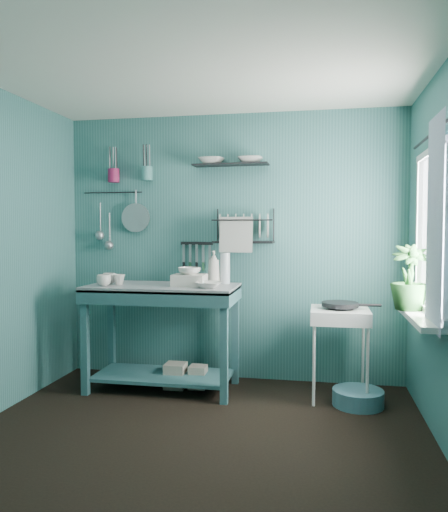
% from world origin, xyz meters
% --- Properties ---
extents(floor, '(3.20, 3.20, 0.00)m').
position_xyz_m(floor, '(0.00, 0.00, 0.00)').
color(floor, black).
rests_on(floor, ground).
extents(ceiling, '(3.20, 3.20, 0.00)m').
position_xyz_m(ceiling, '(0.00, 0.00, 2.50)').
color(ceiling, silver).
rests_on(ceiling, ground).
extents(wall_back, '(3.20, 0.00, 3.20)m').
position_xyz_m(wall_back, '(0.00, 1.50, 1.25)').
color(wall_back, '#336967').
rests_on(wall_back, ground).
extents(wall_front, '(3.20, 0.00, 3.20)m').
position_xyz_m(wall_front, '(0.00, -1.50, 1.25)').
color(wall_front, '#336967').
rests_on(wall_front, ground).
extents(work_counter, '(1.39, 0.83, 0.93)m').
position_xyz_m(work_counter, '(-0.54, 1.04, 0.46)').
color(work_counter, '#2F5E63').
rests_on(work_counter, floor).
extents(mug_left, '(0.12, 0.12, 0.10)m').
position_xyz_m(mug_left, '(-1.02, 0.88, 0.98)').
color(mug_left, beige).
rests_on(mug_left, work_counter).
extents(mug_mid, '(0.14, 0.14, 0.09)m').
position_xyz_m(mug_mid, '(-0.92, 0.98, 0.97)').
color(mug_mid, beige).
rests_on(mug_mid, work_counter).
extents(mug_right, '(0.17, 0.17, 0.10)m').
position_xyz_m(mug_right, '(-1.04, 1.04, 0.98)').
color(mug_right, beige).
rests_on(mug_right, work_counter).
extents(wash_tub, '(0.28, 0.22, 0.10)m').
position_xyz_m(wash_tub, '(-0.29, 1.02, 0.98)').
color(wash_tub, beige).
rests_on(wash_tub, work_counter).
extents(tub_bowl, '(0.20, 0.19, 0.06)m').
position_xyz_m(tub_bowl, '(-0.29, 1.02, 1.06)').
color(tub_bowl, beige).
rests_on(tub_bowl, wash_tub).
extents(soap_bottle, '(0.12, 0.12, 0.30)m').
position_xyz_m(soap_bottle, '(-0.12, 1.24, 1.08)').
color(soap_bottle, beige).
rests_on(soap_bottle, work_counter).
extents(water_bottle, '(0.09, 0.09, 0.28)m').
position_xyz_m(water_bottle, '(-0.02, 1.26, 1.07)').
color(water_bottle, silver).
rests_on(water_bottle, work_counter).
extents(counter_bowl, '(0.22, 0.22, 0.05)m').
position_xyz_m(counter_bowl, '(-0.09, 0.89, 0.95)').
color(counter_bowl, beige).
rests_on(counter_bowl, work_counter).
extents(hotplate_stand, '(0.51, 0.51, 0.76)m').
position_xyz_m(hotplate_stand, '(0.99, 1.05, 0.38)').
color(hotplate_stand, white).
rests_on(hotplate_stand, floor).
extents(frying_pan, '(0.30, 0.30, 0.03)m').
position_xyz_m(frying_pan, '(0.99, 1.05, 0.80)').
color(frying_pan, black).
rests_on(frying_pan, hotplate_stand).
extents(knife_strip, '(0.32, 0.04, 0.03)m').
position_xyz_m(knife_strip, '(-0.33, 1.47, 1.29)').
color(knife_strip, black).
rests_on(knife_strip, wall_back).
extents(dish_rack, '(0.55, 0.25, 0.32)m').
position_xyz_m(dish_rack, '(0.14, 1.37, 1.45)').
color(dish_rack, black).
rests_on(dish_rack, wall_back).
extents(upper_shelf, '(0.71, 0.20, 0.01)m').
position_xyz_m(upper_shelf, '(0.01, 1.40, 2.01)').
color(upper_shelf, black).
rests_on(upper_shelf, wall_back).
extents(shelf_bowl_left, '(0.25, 0.25, 0.06)m').
position_xyz_m(shelf_bowl_left, '(-0.17, 1.40, 2.10)').
color(shelf_bowl_left, beige).
rests_on(shelf_bowl_left, upper_shelf).
extents(shelf_bowl_right, '(0.23, 0.23, 0.06)m').
position_xyz_m(shelf_bowl_right, '(0.19, 1.40, 2.06)').
color(shelf_bowl_right, beige).
rests_on(shelf_bowl_right, upper_shelf).
extents(utensil_cup_magenta, '(0.11, 0.11, 0.13)m').
position_xyz_m(utensil_cup_magenta, '(-1.15, 1.42, 1.94)').
color(utensil_cup_magenta, '#931B49').
rests_on(utensil_cup_magenta, wall_back).
extents(utensil_cup_teal, '(0.11, 0.11, 0.13)m').
position_xyz_m(utensil_cup_teal, '(-0.81, 1.42, 1.95)').
color(utensil_cup_teal, teal).
rests_on(utensil_cup_teal, wall_back).
extents(colander, '(0.28, 0.03, 0.28)m').
position_xyz_m(colander, '(-0.94, 1.45, 1.53)').
color(colander, '#A3A6AB').
rests_on(colander, wall_back).
extents(ladle_outer, '(0.01, 0.01, 0.30)m').
position_xyz_m(ladle_outer, '(-1.31, 1.46, 1.53)').
color(ladle_outer, '#A3A6AB').
rests_on(ladle_outer, wall_back).
extents(ladle_inner, '(0.01, 0.01, 0.30)m').
position_xyz_m(ladle_inner, '(-1.21, 1.46, 1.43)').
color(ladle_inner, '#A3A6AB').
rests_on(ladle_inner, wall_back).
extents(hook_rail, '(0.60, 0.01, 0.01)m').
position_xyz_m(hook_rail, '(-1.18, 1.47, 1.78)').
color(hook_rail, black).
rests_on(hook_rail, wall_back).
extents(window_glass, '(0.00, 1.10, 1.10)m').
position_xyz_m(window_glass, '(1.59, 0.45, 1.40)').
color(window_glass, white).
rests_on(window_glass, wall_right).
extents(windowsill, '(0.16, 0.95, 0.04)m').
position_xyz_m(windowsill, '(1.50, 0.45, 0.81)').
color(windowsill, white).
rests_on(windowsill, wall_right).
extents(curtain, '(0.00, 1.35, 1.35)m').
position_xyz_m(curtain, '(1.52, 0.15, 1.45)').
color(curtain, silver).
rests_on(curtain, wall_right).
extents(curtain_rod, '(0.02, 1.05, 0.02)m').
position_xyz_m(curtain_rod, '(1.54, 0.45, 2.05)').
color(curtain_rod, black).
rests_on(curtain_rod, wall_right).
extents(potted_plant, '(0.28, 0.28, 0.48)m').
position_xyz_m(potted_plant, '(1.46, 0.65, 1.07)').
color(potted_plant, '#245B24').
rests_on(potted_plant, windowsill).
extents(storage_tin_large, '(0.18, 0.18, 0.22)m').
position_xyz_m(storage_tin_large, '(-0.44, 1.09, 0.11)').
color(storage_tin_large, gray).
rests_on(storage_tin_large, floor).
extents(storage_tin_small, '(0.15, 0.15, 0.20)m').
position_xyz_m(storage_tin_small, '(-0.24, 1.12, 0.10)').
color(storage_tin_small, gray).
rests_on(storage_tin_small, floor).
extents(floor_basin, '(0.41, 0.41, 0.13)m').
position_xyz_m(floor_basin, '(1.13, 0.92, 0.07)').
color(floor_basin, teal).
rests_on(floor_basin, floor).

